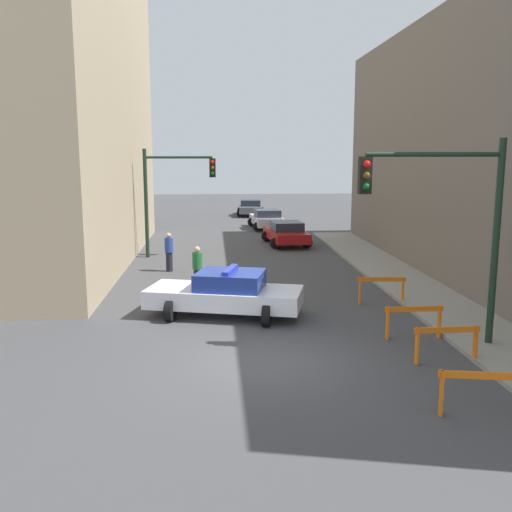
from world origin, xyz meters
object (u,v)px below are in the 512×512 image
at_px(barrier_front, 481,386).
at_px(parked_car_mid, 267,219).
at_px(police_car, 226,293).
at_px(parked_car_near, 286,233).
at_px(barrier_back, 414,317).
at_px(traffic_light_near, 452,211).
at_px(barrier_corner, 381,286).
at_px(traffic_light_far, 169,187).
at_px(parked_car_far, 251,207).
at_px(barrier_mid, 447,338).
at_px(pedestrian_corner, 169,251).
at_px(pedestrian_crossing, 197,268).

bearing_deg(barrier_front, parked_car_mid, 92.90).
height_order(police_car, parked_car_mid, police_car).
relative_size(parked_car_near, barrier_back, 2.78).
relative_size(traffic_light_near, parked_car_mid, 1.18).
bearing_deg(barrier_corner, barrier_front, -93.86).
bearing_deg(traffic_light_far, traffic_light_near, -60.13).
height_order(parked_car_far, barrier_corner, parked_car_far).
relative_size(parked_car_mid, barrier_mid, 2.76).
relative_size(traffic_light_near, pedestrian_corner, 3.13).
bearing_deg(barrier_front, police_car, 122.66).
xyz_separation_m(traffic_light_near, pedestrian_crossing, (-6.51, 6.71, -2.67)).
relative_size(pedestrian_corner, barrier_mid, 1.04).
height_order(pedestrian_corner, barrier_mid, pedestrian_corner).
bearing_deg(traffic_light_far, parked_car_far, 74.83).
relative_size(police_car, pedestrian_corner, 3.02).
relative_size(parked_car_near, parked_car_mid, 1.01).
distance_m(parked_car_near, barrier_back, 16.54).
xyz_separation_m(pedestrian_crossing, pedestrian_corner, (-1.31, 3.75, 0.00)).
bearing_deg(police_car, barrier_corner, -63.19).
relative_size(pedestrian_crossing, pedestrian_corner, 1.00).
xyz_separation_m(traffic_light_far, parked_car_far, (5.15, 19.00, -2.72)).
bearing_deg(barrier_back, barrier_front, -94.38).
relative_size(traffic_light_near, parked_car_far, 1.18).
xyz_separation_m(parked_car_far, barrier_mid, (2.47, -34.05, -0.06)).
bearing_deg(barrier_mid, barrier_corner, 89.31).
distance_m(barrier_front, barrier_mid, 2.85).
xyz_separation_m(police_car, parked_car_near, (3.62, 13.91, -0.05)).
bearing_deg(parked_car_mid, parked_car_near, -90.83).
relative_size(police_car, parked_car_far, 1.14).
height_order(traffic_light_far, barrier_back, traffic_light_far).
bearing_deg(parked_car_near, traffic_light_far, -156.77).
xyz_separation_m(traffic_light_far, parked_car_mid, (5.70, 10.35, -2.72)).
bearing_deg(pedestrian_corner, traffic_light_far, 156.57).
relative_size(traffic_light_near, pedestrian_crossing, 3.13).
bearing_deg(police_car, barrier_front, -132.76).
distance_m(traffic_light_near, barrier_mid, 3.13).
height_order(parked_car_far, barrier_front, parked_car_far).
bearing_deg(traffic_light_far, parked_car_near, 28.39).
xyz_separation_m(parked_car_near, barrier_mid, (1.52, -18.35, -0.06)).
xyz_separation_m(parked_car_near, barrier_corner, (1.59, -12.78, -0.06)).
bearing_deg(barrier_mid, barrier_front, -100.05).
distance_m(pedestrian_crossing, barrier_back, 8.40).
distance_m(parked_car_near, pedestrian_crossing, 11.52).
relative_size(parked_car_mid, pedestrian_corner, 2.66).
distance_m(barrier_front, barrier_back, 4.68).
distance_m(police_car, pedestrian_corner, 7.44).
distance_m(parked_car_far, barrier_corner, 28.59).
bearing_deg(parked_car_near, barrier_front, -92.40).
distance_m(pedestrian_corner, barrier_mid, 13.70).
height_order(parked_car_near, barrier_corner, parked_car_near).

